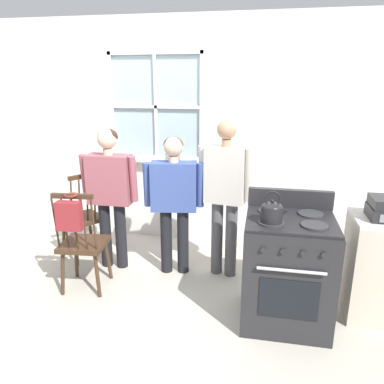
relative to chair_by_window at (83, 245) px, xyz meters
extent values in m
plane|color=#B2AD9E|center=(0.52, 0.02, -0.46)|extent=(16.00, 16.00, 0.00)
cube|color=white|center=(-1.46, 1.42, 0.89)|extent=(2.45, 0.06, 2.70)
cube|color=white|center=(2.32, 1.42, 0.89)|extent=(2.78, 0.06, 2.70)
cube|color=white|center=(0.35, 1.42, 0.05)|extent=(1.16, 0.06, 1.03)
cube|color=white|center=(0.35, 1.42, 2.04)|extent=(1.16, 0.06, 0.39)
cube|color=silver|center=(0.35, 1.34, 0.56)|extent=(1.22, 0.10, 0.03)
cube|color=#9EB7C6|center=(0.35, 1.43, 1.21)|extent=(1.10, 0.01, 1.21)
cube|color=silver|center=(0.35, 1.40, 1.21)|extent=(0.04, 0.02, 1.27)
cube|color=silver|center=(0.35, 1.40, 1.21)|extent=(1.16, 0.02, 0.04)
cube|color=silver|center=(-0.21, 1.40, 1.21)|extent=(0.04, 0.03, 1.27)
cube|color=silver|center=(0.91, 1.40, 1.21)|extent=(0.04, 0.03, 1.27)
cube|color=silver|center=(0.35, 1.40, 1.82)|extent=(1.16, 0.03, 0.04)
cube|color=silver|center=(0.35, 1.40, 0.59)|extent=(1.16, 0.03, 0.04)
cube|color=#3D2819|center=(0.00, 0.02, 0.00)|extent=(0.45, 0.43, 0.04)
cylinder|color=#3D2819|center=(0.15, 0.20, -0.24)|extent=(0.07, 0.07, 0.44)
cylinder|color=#3D2819|center=(-0.19, 0.17, -0.24)|extent=(0.07, 0.07, 0.44)
cylinder|color=#3D2819|center=(0.18, -0.12, -0.24)|extent=(0.07, 0.07, 0.44)
cylinder|color=#3D2819|center=(-0.16, -0.15, -0.24)|extent=(0.07, 0.07, 0.44)
cylinder|color=#3D2819|center=(0.19, -0.13, 0.26)|extent=(0.02, 0.07, 0.52)
cylinder|color=#3D2819|center=(0.10, -0.14, 0.26)|extent=(0.02, 0.07, 0.52)
cylinder|color=#3D2819|center=(0.01, -0.15, 0.26)|extent=(0.02, 0.07, 0.52)
cylinder|color=#3D2819|center=(-0.08, -0.15, 0.26)|extent=(0.02, 0.07, 0.52)
cylinder|color=#3D2819|center=(-0.17, -0.16, 0.26)|extent=(0.02, 0.07, 0.52)
cube|color=#3D2819|center=(0.01, -0.15, 0.54)|extent=(0.38, 0.07, 0.04)
cube|color=#3D2819|center=(-0.34, 0.65, 0.00)|extent=(0.57, 0.58, 0.04)
cylinder|color=#3D2819|center=(-0.37, 0.88, -0.24)|extent=(0.06, 0.09, 0.44)
cylinder|color=#3D2819|center=(-0.57, 0.61, -0.24)|extent=(0.09, 0.06, 0.44)
cylinder|color=#3D2819|center=(-0.11, 0.69, -0.24)|extent=(0.09, 0.06, 0.44)
cylinder|color=#3D2819|center=(-0.31, 0.42, -0.24)|extent=(0.06, 0.09, 0.44)
cylinder|color=#3D2819|center=(-0.10, 0.69, 0.26)|extent=(0.07, 0.06, 0.52)
cylinder|color=#3D2819|center=(-0.15, 0.62, 0.26)|extent=(0.07, 0.06, 0.52)
cylinder|color=#3D2819|center=(-0.20, 0.55, 0.26)|extent=(0.07, 0.06, 0.52)
cylinder|color=#3D2819|center=(-0.26, 0.48, 0.26)|extent=(0.07, 0.06, 0.52)
cylinder|color=#3D2819|center=(-0.31, 0.41, 0.26)|extent=(0.07, 0.06, 0.52)
cube|color=#3D2819|center=(-0.20, 0.55, 0.54)|extent=(0.26, 0.33, 0.04)
cylinder|color=black|center=(0.01, 0.49, -0.10)|extent=(0.12, 0.12, 0.73)
cylinder|color=black|center=(0.19, 0.49, -0.10)|extent=(0.12, 0.12, 0.73)
cube|color=#934C56|center=(0.10, 0.49, 0.53)|extent=(0.46, 0.21, 0.52)
cylinder|color=#934C56|center=(-0.16, 0.46, 0.55)|extent=(0.08, 0.11, 0.48)
cylinder|color=#934C56|center=(0.37, 0.47, 0.55)|extent=(0.08, 0.11, 0.48)
cylinder|color=beige|center=(0.10, 0.49, 0.82)|extent=(0.10, 0.10, 0.06)
sphere|color=beige|center=(0.10, 0.49, 0.95)|extent=(0.20, 0.20, 0.20)
ellipsoid|color=#332319|center=(0.10, 0.50, 0.97)|extent=(0.21, 0.21, 0.17)
cylinder|color=black|center=(0.70, 0.48, -0.11)|extent=(0.12, 0.12, 0.71)
cylinder|color=black|center=(0.87, 0.51, -0.11)|extent=(0.12, 0.12, 0.71)
cube|color=#384C8E|center=(0.78, 0.49, 0.49)|extent=(0.49, 0.28, 0.50)
cylinder|color=#384C8E|center=(0.52, 0.43, 0.51)|extent=(0.09, 0.12, 0.46)
cylinder|color=#384C8E|center=(1.05, 0.51, 0.51)|extent=(0.09, 0.12, 0.46)
cylinder|color=beige|center=(0.78, 0.49, 0.77)|extent=(0.10, 0.10, 0.06)
sphere|color=beige|center=(0.78, 0.49, 0.89)|extent=(0.19, 0.19, 0.19)
ellipsoid|color=brown|center=(0.78, 0.51, 0.91)|extent=(0.20, 0.20, 0.16)
cylinder|color=#4C4C51|center=(1.23, 0.55, -0.06)|extent=(0.12, 0.12, 0.80)
cylinder|color=#4C4C51|center=(1.38, 0.53, -0.06)|extent=(0.12, 0.12, 0.80)
cube|color=beige|center=(1.30, 0.54, 0.62)|extent=(0.42, 0.27, 0.56)
cylinder|color=beige|center=(1.07, 0.56, 0.64)|extent=(0.09, 0.12, 0.52)
cylinder|color=beige|center=(1.53, 0.48, 0.64)|extent=(0.09, 0.12, 0.52)
cylinder|color=tan|center=(1.30, 0.54, 0.94)|extent=(0.10, 0.10, 0.07)
sphere|color=tan|center=(1.30, 0.54, 1.07)|extent=(0.19, 0.19, 0.19)
ellipsoid|color=silver|center=(1.30, 0.56, 1.08)|extent=(0.19, 0.19, 0.16)
cube|color=#232326|center=(1.90, -0.15, -0.01)|extent=(0.71, 0.64, 0.90)
cube|color=black|center=(1.90, -0.15, 0.45)|extent=(0.70, 0.61, 0.02)
cylinder|color=#2D2D30|center=(1.74, -0.28, 0.47)|extent=(0.20, 0.20, 0.02)
cylinder|color=#2D2D30|center=(2.06, -0.28, 0.47)|extent=(0.20, 0.20, 0.02)
cylinder|color=#2D2D30|center=(1.74, -0.03, 0.47)|extent=(0.20, 0.20, 0.02)
cylinder|color=#2D2D30|center=(2.06, -0.03, 0.47)|extent=(0.20, 0.20, 0.02)
cube|color=#232326|center=(1.90, 0.14, 0.54)|extent=(0.71, 0.06, 0.16)
cube|color=black|center=(1.90, -0.48, -0.07)|extent=(0.44, 0.01, 0.32)
cylinder|color=silver|center=(1.90, -0.50, 0.18)|extent=(0.50, 0.02, 0.02)
cylinder|color=#232326|center=(1.69, -0.49, 0.33)|extent=(0.04, 0.02, 0.04)
cylinder|color=#232326|center=(1.83, -0.49, 0.33)|extent=(0.04, 0.02, 0.04)
cylinder|color=#232326|center=(1.98, -0.49, 0.33)|extent=(0.04, 0.02, 0.04)
cylinder|color=#232326|center=(2.12, -0.49, 0.33)|extent=(0.04, 0.02, 0.04)
cylinder|color=black|center=(1.74, -0.28, 0.54)|extent=(0.17, 0.17, 0.12)
ellipsoid|color=black|center=(1.74, -0.28, 0.60)|extent=(0.16, 0.16, 0.07)
sphere|color=black|center=(1.74, -0.28, 0.64)|extent=(0.03, 0.03, 0.03)
cylinder|color=black|center=(1.82, -0.28, 0.55)|extent=(0.08, 0.03, 0.07)
torus|color=black|center=(1.74, -0.28, 0.66)|extent=(0.12, 0.01, 0.12)
cylinder|color=#935B3D|center=(0.59, 1.33, 0.62)|extent=(0.13, 0.13, 0.11)
cylinder|color=#33261C|center=(0.59, 1.33, 0.67)|extent=(0.12, 0.12, 0.01)
cone|color=#2D7038|center=(0.61, 1.34, 0.78)|extent=(0.06, 0.05, 0.21)
cone|color=#2D7038|center=(0.59, 1.35, 0.72)|extent=(0.04, 0.05, 0.10)
cone|color=#2D7038|center=(0.58, 1.32, 0.78)|extent=(0.10, 0.06, 0.22)
cone|color=#2D7038|center=(0.60, 1.31, 0.72)|extent=(0.04, 0.05, 0.09)
cube|color=maroon|center=(0.02, -0.24, 0.38)|extent=(0.23, 0.11, 0.26)
torus|color=maroon|center=(0.01, -0.16, 0.55)|extent=(0.13, 0.13, 0.01)
cube|color=beige|center=(2.69, 0.08, -0.03)|extent=(0.55, 0.50, 0.87)
camera|label=1|loc=(1.66, -3.04, 1.53)|focal=35.00mm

